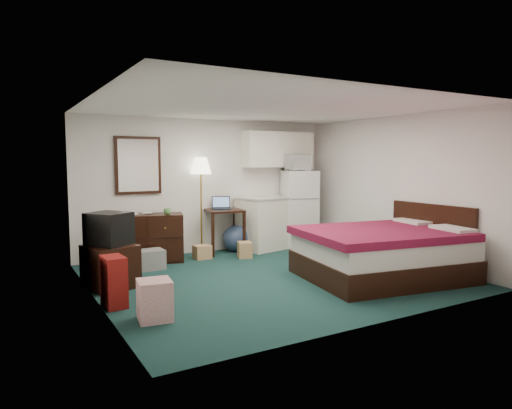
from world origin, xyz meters
TOP-DOWN VIEW (x-y plane):
  - floor at (0.00, 0.00)m, footprint 5.00×4.50m
  - ceiling at (0.00, 0.00)m, footprint 5.00×4.50m
  - walls at (0.00, 0.00)m, footprint 5.01×4.51m
  - mirror at (-1.35, 2.22)m, footprint 0.80×0.06m
  - upper_cabinets at (1.45, 2.08)m, footprint 1.50×0.35m
  - headboard at (2.46, -0.87)m, footprint 0.06×1.56m
  - dresser at (-1.31, 1.92)m, footprint 1.31×0.87m
  - floor_lamp at (-0.25, 2.05)m, footprint 0.42×0.42m
  - desk at (0.16, 1.93)m, footprint 0.76×0.76m
  - exercise_ball at (0.42, 1.96)m, footprint 0.59×0.59m
  - kitchen_counter at (1.01, 1.91)m, footprint 1.04×0.87m
  - fridge at (1.81, 1.83)m, footprint 0.78×0.78m
  - bed at (1.40, -0.87)m, footprint 2.49×2.08m
  - tv_stand at (-2.21, 0.61)m, footprint 0.74×0.78m
  - suitcase at (-2.35, -0.27)m, footprint 0.26×0.39m
  - retail_box at (-2.07, -0.96)m, footprint 0.40×0.40m
  - file_bin at (-1.44, 1.36)m, footprint 0.45×0.35m
  - cardboard_box_a at (-0.40, 1.67)m, footprint 0.29×0.24m
  - cardboard_box_b at (0.30, 1.38)m, footprint 0.31×0.34m
  - laptop at (0.12, 1.95)m, footprint 0.42×0.38m
  - crt_tv at (-2.20, 0.64)m, footprint 0.69×0.70m
  - microwave at (1.76, 1.81)m, footprint 0.65×0.58m
  - book_a at (-1.58, 1.99)m, footprint 0.15×0.02m
  - book_b at (-1.34, 2.04)m, footprint 0.16×0.09m
  - mug at (-1.01, 1.70)m, footprint 0.17×0.16m

SIDE VIEW (x-z plane):
  - floor at x=0.00m, z-range -0.01..0.01m
  - cardboard_box_a at x=-0.40m, z-range 0.00..0.24m
  - cardboard_box_b at x=0.30m, z-range 0.00..0.28m
  - file_bin at x=-1.44m, z-range 0.00..0.31m
  - retail_box at x=-2.07m, z-range 0.00..0.44m
  - exercise_ball at x=0.42m, z-range 0.00..0.50m
  - tv_stand at x=-2.21m, z-range 0.00..0.58m
  - suitcase at x=-2.35m, z-range 0.00..0.61m
  - bed at x=1.40m, z-range 0.00..0.72m
  - dresser at x=-1.31m, z-range 0.00..0.82m
  - desk at x=0.16m, z-range 0.00..0.82m
  - kitchen_counter at x=1.01m, z-range 0.00..1.00m
  - headboard at x=2.46m, z-range 0.05..1.05m
  - fridge at x=1.81m, z-range 0.00..1.53m
  - crt_tv at x=-2.20m, z-range 0.58..1.03m
  - mug at x=-1.01m, z-range 0.82..0.95m
  - floor_lamp at x=-0.25m, z-range 0.00..1.79m
  - book_a at x=-1.58m, z-range 0.82..1.02m
  - book_b at x=-1.34m, z-range 0.82..1.04m
  - laptop at x=0.12m, z-range 0.82..1.06m
  - walls at x=0.00m, z-range 0.00..2.50m
  - mirror at x=-1.35m, z-range 1.15..2.15m
  - microwave at x=1.76m, z-range 1.53..1.92m
  - upper_cabinets at x=1.45m, z-range 1.60..2.30m
  - ceiling at x=0.00m, z-range 2.50..2.50m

